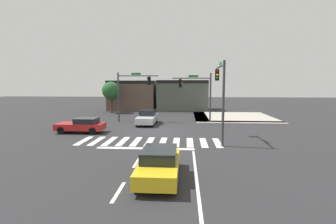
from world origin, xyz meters
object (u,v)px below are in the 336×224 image
object	(u,v)px
car_red	(82,125)
car_silver	(147,117)
traffic_signal_northeast	(197,89)
car_yellow	(159,164)
traffic_signal_southeast	(220,87)
roadside_tree	(111,91)
traffic_signal_northwest	(132,88)

from	to	relation	value
car_red	car_silver	bearing A→B (deg)	-134.59
traffic_signal_northeast	car_silver	size ratio (longest dim) A/B	1.22
car_red	car_yellow	size ratio (longest dim) A/B	0.97
traffic_signal_southeast	car_red	size ratio (longest dim) A/B	1.44
traffic_signal_northeast	roadside_tree	xyz separation A→B (m)	(-12.53, 8.83, -0.44)
traffic_signal_northwest	traffic_signal_northeast	xyz separation A→B (m)	(7.43, -0.19, -0.18)
traffic_signal_southeast	traffic_signal_northwest	size ratio (longest dim) A/B	1.06
traffic_signal_southeast	car_silver	world-z (taller)	traffic_signal_southeast
car_silver	roadside_tree	bearing A→B (deg)	-145.09
traffic_signal_southeast	car_red	bearing A→B (deg)	78.15
car_red	car_yellow	distance (m)	13.36
car_yellow	roadside_tree	world-z (taller)	roadside_tree
car_red	car_yellow	bearing A→B (deg)	127.81
car_yellow	roadside_tree	xyz separation A→B (m)	(-10.05, 25.93, 2.63)
traffic_signal_northeast	roadside_tree	bearing A→B (deg)	-35.18
traffic_signal_northwest	car_yellow	xyz separation A→B (m)	(4.94, -17.29, -3.25)
car_yellow	traffic_signal_northwest	bearing A→B (deg)	15.95
car_red	roadside_tree	bearing A→B (deg)	-83.13
traffic_signal_northwest	car_silver	bearing A→B (deg)	-36.89
car_red	traffic_signal_northwest	bearing A→B (deg)	-115.77
car_red	roadside_tree	distance (m)	15.71
traffic_signal_northeast	car_silver	bearing A→B (deg)	13.06
traffic_signal_northeast	car_red	world-z (taller)	traffic_signal_northeast
traffic_signal_northwest	car_red	bearing A→B (deg)	-115.77
traffic_signal_northeast	car_red	xyz separation A→B (m)	(-10.68, -6.54, -3.11)
traffic_signal_southeast	car_red	distance (m)	12.81
car_yellow	traffic_signal_northeast	bearing A→B (deg)	-8.26
traffic_signal_southeast	traffic_signal_northwest	bearing A→B (deg)	43.55
car_silver	car_yellow	xyz separation A→B (m)	(3.00, -15.83, -0.03)
traffic_signal_northeast	car_yellow	bearing A→B (deg)	81.74
traffic_signal_northwest	car_red	distance (m)	8.17
traffic_signal_northwest	traffic_signal_northeast	world-z (taller)	traffic_signal_northwest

